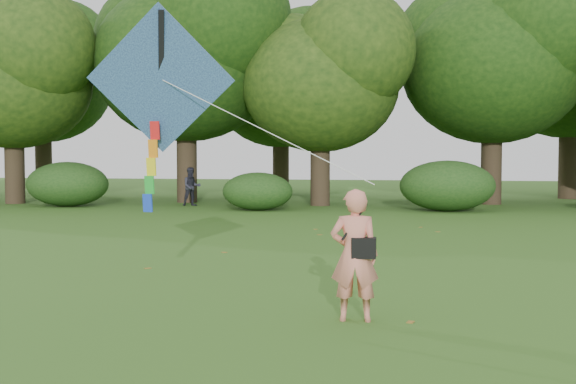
# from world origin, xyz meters

# --- Properties ---
(ground) EXTENTS (100.00, 100.00, 0.00)m
(ground) POSITION_xyz_m (0.00, 0.00, 0.00)
(ground) COLOR #265114
(ground) RESTS_ON ground
(man_kite_flyer) EXTENTS (0.64, 0.44, 1.67)m
(man_kite_flyer) POSITION_xyz_m (0.99, -0.31, 0.83)
(man_kite_flyer) COLOR #EA836E
(man_kite_flyer) RESTS_ON ground
(bystander_left) EXTENTS (0.96, 0.90, 1.57)m
(bystander_left) POSITION_xyz_m (-7.12, 18.84, 0.79)
(bystander_left) COLOR #272633
(bystander_left) RESTS_ON ground
(crossbody_bag) EXTENTS (0.43, 0.20, 0.69)m
(crossbody_bag) POSITION_xyz_m (1.11, -0.34, 0.94)
(crossbody_bag) COLOR black
(crossbody_bag) RESTS_ON ground
(flying_kite) EXTENTS (4.12, 1.22, 2.93)m
(flying_kite) POSITION_xyz_m (-1.82, 0.49, 3.11)
(flying_kite) COLOR #254EA4
(flying_kite) RESTS_ON ground
(tree_line) EXTENTS (54.70, 15.30, 9.48)m
(tree_line) POSITION_xyz_m (1.67, 22.88, 5.60)
(tree_line) COLOR #3A2D1E
(tree_line) RESTS_ON ground
(shrub_band) EXTENTS (39.15, 3.22, 1.88)m
(shrub_band) POSITION_xyz_m (-0.72, 17.60, 0.86)
(shrub_band) COLOR #264919
(shrub_band) RESTS_ON ground
(fallen_leaves) EXTENTS (8.51, 15.02, 0.01)m
(fallen_leaves) POSITION_xyz_m (-0.52, 4.50, 0.01)
(fallen_leaves) COLOR olive
(fallen_leaves) RESTS_ON ground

